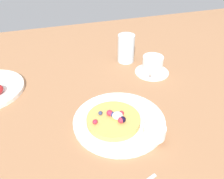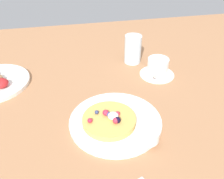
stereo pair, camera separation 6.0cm
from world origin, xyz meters
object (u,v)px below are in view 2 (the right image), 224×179
(syrup_ramekin, at_px, (148,135))
(water_glass, at_px, (133,49))
(pancake_plate, at_px, (115,121))
(coffee_saucer, at_px, (157,74))
(coffee_cup, at_px, (158,66))

(syrup_ramekin, relative_size, water_glass, 0.52)
(pancake_plate, xyz_separation_m, syrup_ramekin, (0.06, -0.09, 0.02))
(coffee_saucer, relative_size, water_glass, 1.14)
(coffee_saucer, xyz_separation_m, water_glass, (-0.06, 0.11, 0.05))
(water_glass, bearing_deg, pancake_plate, -113.00)
(pancake_plate, distance_m, coffee_cup, 0.29)
(coffee_cup, bearing_deg, coffee_saucer, 58.87)
(pancake_plate, height_order, coffee_saucer, pancake_plate)
(coffee_cup, bearing_deg, pancake_plate, -132.82)
(syrup_ramekin, xyz_separation_m, water_glass, (0.08, 0.41, 0.03))
(syrup_ramekin, distance_m, coffee_saucer, 0.33)
(pancake_plate, relative_size, water_glass, 2.35)
(coffee_saucer, xyz_separation_m, coffee_cup, (-0.00, -0.00, 0.03))
(pancake_plate, distance_m, coffee_saucer, 0.29)
(coffee_cup, bearing_deg, syrup_ramekin, -114.26)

